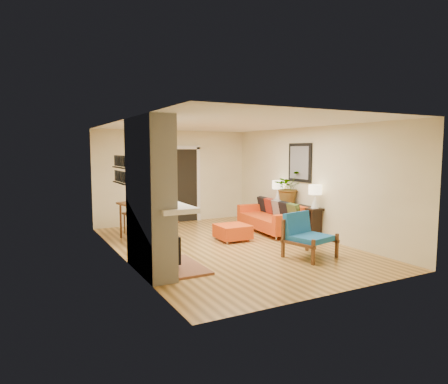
{
  "coord_description": "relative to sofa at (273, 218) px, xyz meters",
  "views": [
    {
      "loc": [
        -4.03,
        -7.4,
        2.05
      ],
      "look_at": [
        0.0,
        0.2,
        1.15
      ],
      "focal_mm": 32.0,
      "sensor_mm": 36.0,
      "label": 1
    }
  ],
  "objects": [
    {
      "name": "lamp_near",
      "position": [
        0.34,
        -1.18,
        0.71
      ],
      "size": [
        0.3,
        0.3,
        0.54
      ],
      "color": "white",
      "rests_on": "console_table"
    },
    {
      "name": "houseplant",
      "position": [
        0.33,
        -0.17,
        0.78
      ],
      "size": [
        0.86,
        0.78,
        0.81
      ],
      "primitive_type": "imported",
      "rotation": [
        0.0,
        0.0,
        0.23
      ],
      "color": "#1E5919",
      "rests_on": "console_table"
    },
    {
      "name": "fireplace",
      "position": [
        -3.73,
        -1.83,
        0.89
      ],
      "size": [
        1.09,
        1.68,
        2.6
      ],
      "color": "white",
      "rests_on": "ground"
    },
    {
      "name": "blue_chair",
      "position": [
        -0.81,
        -2.26,
        0.11
      ],
      "size": [
        0.98,
        0.96,
        0.85
      ],
      "color": "brown",
      "rests_on": "ground"
    },
    {
      "name": "lamp_far",
      "position": [
        0.34,
        0.27,
        0.71
      ],
      "size": [
        0.3,
        0.3,
        0.54
      ],
      "color": "white",
      "rests_on": "console_table"
    },
    {
      "name": "sofa",
      "position": [
        0.0,
        0.0,
        0.0
      ],
      "size": [
        1.04,
        2.11,
        0.81
      ],
      "color": "silver",
      "rests_on": "ground"
    },
    {
      "name": "console_table",
      "position": [
        0.34,
        -0.4,
        0.22
      ],
      "size": [
        0.34,
        1.85,
        0.72
      ],
      "color": "black",
      "rests_on": "ground"
    },
    {
      "name": "room_shell",
      "position": [
        -1.12,
        1.81,
        0.89
      ],
      "size": [
        6.5,
        6.5,
        6.5
      ],
      "color": "tan",
      "rests_on": "ground"
    },
    {
      "name": "dining_table",
      "position": [
        -3.11,
        0.65,
        0.32
      ],
      "size": [
        1.05,
        1.96,
        1.03
      ],
      "color": "brown",
      "rests_on": "ground"
    },
    {
      "name": "ottoman",
      "position": [
        -1.38,
        -0.39,
        -0.15
      ],
      "size": [
        0.72,
        0.72,
        0.36
      ],
      "color": "silver",
      "rests_on": "ground"
    }
  ]
}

